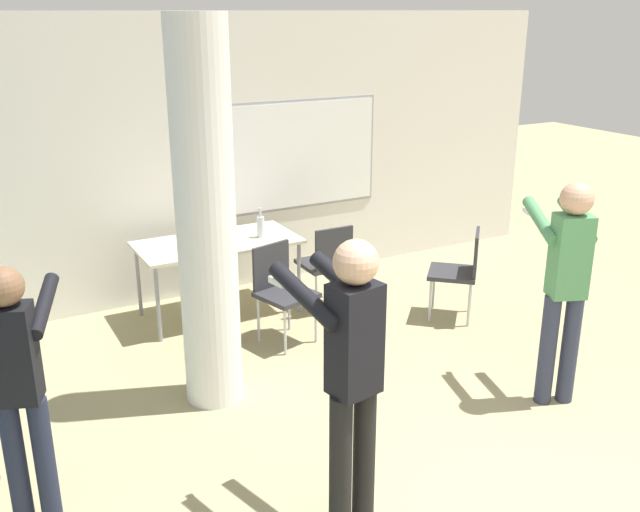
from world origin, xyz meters
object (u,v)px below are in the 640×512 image
(folding_table, at_px, (218,246))
(bottle_on_table, at_px, (260,226))
(person_watching_back, at_px, (19,377))
(chair_mid_room, at_px, (460,268))
(person_playing_front, at_px, (351,366))
(person_playing_side, at_px, (566,276))
(chair_table_right, at_px, (327,260))
(chair_table_front, at_px, (281,286))

(folding_table, bearing_deg, bottle_on_table, -11.62)
(folding_table, relative_size, person_watching_back, 0.97)
(chair_mid_room, bearing_deg, folding_table, 149.09)
(person_playing_front, height_order, person_playing_side, person_playing_front)
(chair_table_right, distance_m, person_playing_front, 3.16)
(chair_mid_room, xyz_separation_m, person_watching_back, (-3.97, -1.10, 0.41))
(chair_table_right, relative_size, person_playing_front, 0.50)
(chair_mid_room, distance_m, person_watching_back, 4.14)
(folding_table, distance_m, chair_table_front, 0.87)
(chair_table_front, relative_size, chair_mid_room, 1.00)
(chair_table_front, height_order, chair_table_right, same)
(folding_table, relative_size, chair_mid_room, 1.74)
(chair_table_front, distance_m, person_watching_back, 2.74)
(chair_mid_room, relative_size, person_playing_front, 0.50)
(chair_table_right, distance_m, person_playing_side, 2.47)
(folding_table, distance_m, person_watching_back, 3.04)
(folding_table, height_order, person_playing_front, person_playing_front)
(bottle_on_table, height_order, person_watching_back, person_watching_back)
(bottle_on_table, bearing_deg, chair_mid_room, -35.07)
(bottle_on_table, relative_size, person_playing_side, 0.17)
(bottle_on_table, xyz_separation_m, person_playing_front, (-0.85, -3.09, 0.16))
(person_watching_back, bearing_deg, chair_table_front, 32.86)
(chair_table_right, xyz_separation_m, person_playing_side, (0.66, -2.33, 0.49))
(person_watching_back, xyz_separation_m, person_playing_side, (3.63, -0.45, 0.08))
(person_playing_front, bearing_deg, chair_table_right, 63.16)
(folding_table, distance_m, person_playing_side, 3.19)
(bottle_on_table, bearing_deg, person_watching_back, -137.70)
(chair_table_right, relative_size, chair_mid_room, 1.00)
(bottle_on_table, relative_size, chair_table_right, 0.33)
(chair_table_front, bearing_deg, folding_table, 108.93)
(chair_mid_room, bearing_deg, person_playing_side, -102.37)
(folding_table, distance_m, bottle_on_table, 0.45)
(folding_table, distance_m, chair_mid_room, 2.30)
(folding_table, bearing_deg, person_playing_side, -59.09)
(chair_table_front, bearing_deg, person_playing_side, -54.77)
(person_playing_front, distance_m, person_playing_side, 2.12)
(chair_table_front, height_order, person_playing_front, person_playing_front)
(person_playing_side, bearing_deg, chair_table_front, 125.23)
(bottle_on_table, height_order, chair_table_right, bottle_on_table)
(chair_table_right, relative_size, person_watching_back, 0.56)
(bottle_on_table, distance_m, chair_mid_room, 1.94)
(person_watching_back, height_order, person_playing_side, person_playing_side)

